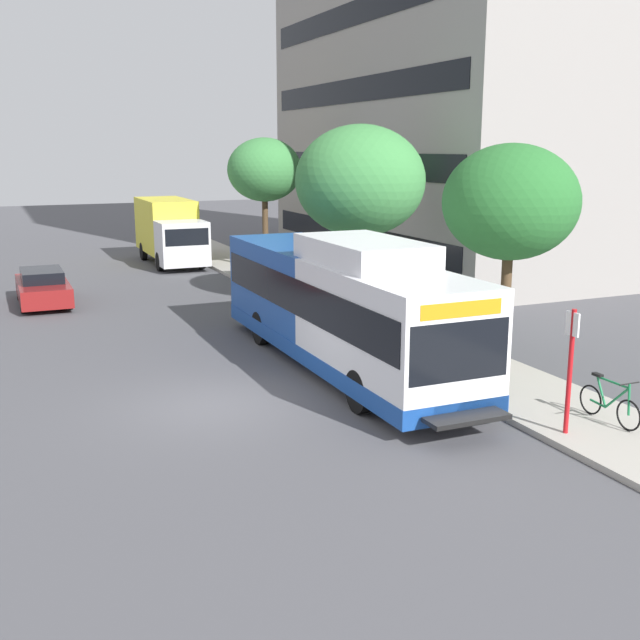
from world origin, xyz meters
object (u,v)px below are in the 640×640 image
at_px(bus_stop_sign_pole, 570,362).
at_px(box_truck_background, 170,230).
at_px(street_tree_mid_block, 360,181).
at_px(street_tree_near_stop, 511,203).
at_px(parked_car_far_lane, 43,287).
at_px(street_tree_far_block, 264,170).
at_px(transit_bus, 340,306).
at_px(bicycle_parked, 609,403).

relative_size(bus_stop_sign_pole, box_truck_background, 0.37).
bearing_deg(street_tree_mid_block, street_tree_near_stop, -89.70).
bearing_deg(box_truck_background, bus_stop_sign_pole, -85.88).
bearing_deg(parked_car_far_lane, street_tree_near_stop, -53.01).
distance_m(street_tree_near_stop, street_tree_mid_block, 8.67).
bearing_deg(street_tree_far_block, parked_car_far_lane, -158.48).
height_order(transit_bus, street_tree_near_stop, street_tree_near_stop).
distance_m(street_tree_mid_block, parked_car_far_lane, 12.70).
bearing_deg(transit_bus, street_tree_mid_block, 59.97).
distance_m(street_tree_far_block, parked_car_far_lane, 11.99).
xyz_separation_m(bus_stop_sign_pole, parked_car_far_lane, (-8.79, 18.98, -0.99)).
xyz_separation_m(street_tree_far_block, parked_car_far_lane, (-10.46, -4.13, -4.15)).
xyz_separation_m(transit_bus, street_tree_far_block, (3.68, 16.44, 3.11)).
height_order(bus_stop_sign_pole, parked_car_far_lane, bus_stop_sign_pole).
bearing_deg(bus_stop_sign_pole, parked_car_far_lane, 114.86).
bearing_deg(bus_stop_sign_pole, bicycle_parked, 6.32).
bearing_deg(bus_stop_sign_pole, box_truck_background, 94.12).
bearing_deg(street_tree_far_block, street_tree_near_stop, -89.19).
xyz_separation_m(street_tree_mid_block, parked_car_far_lane, (-10.68, 5.57, -4.03)).
xyz_separation_m(bicycle_parked, street_tree_near_stop, (0.66, 4.60, 3.91)).
height_order(bicycle_parked, box_truck_background, box_truck_background).
relative_size(bus_stop_sign_pole, bicycle_parked, 1.48).
relative_size(street_tree_mid_block, parked_car_far_lane, 1.45).
relative_size(bicycle_parked, street_tree_near_stop, 0.30).
xyz_separation_m(bus_stop_sign_pole, street_tree_far_block, (1.67, 23.10, 3.16)).
distance_m(bus_stop_sign_pole, parked_car_far_lane, 20.94).
xyz_separation_m(parked_car_far_lane, box_truck_background, (6.81, 8.47, 1.08)).
bearing_deg(street_tree_near_stop, box_truck_background, 99.77).
distance_m(transit_bus, street_tree_far_block, 17.13).
height_order(street_tree_mid_block, street_tree_far_block, street_tree_mid_block).
bearing_deg(bicycle_parked, street_tree_near_stop, 81.88).
bearing_deg(bicycle_parked, parked_car_far_lane, 118.11).
xyz_separation_m(bicycle_parked, street_tree_mid_block, (0.61, 13.27, 4.13)).
relative_size(street_tree_near_stop, box_truck_background, 0.83).
bearing_deg(street_tree_far_block, transit_bus, -102.63).
xyz_separation_m(street_tree_near_stop, street_tree_far_block, (-0.26, 18.36, 0.34)).
relative_size(street_tree_far_block, parked_car_far_lane, 1.37).
height_order(transit_bus, bicycle_parked, transit_bus).
height_order(bicycle_parked, street_tree_far_block, street_tree_far_block).
bearing_deg(transit_bus, box_truck_background, 89.90).
height_order(street_tree_near_stop, street_tree_far_block, street_tree_far_block).
bearing_deg(street_tree_mid_block, parked_car_far_lane, 152.45).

